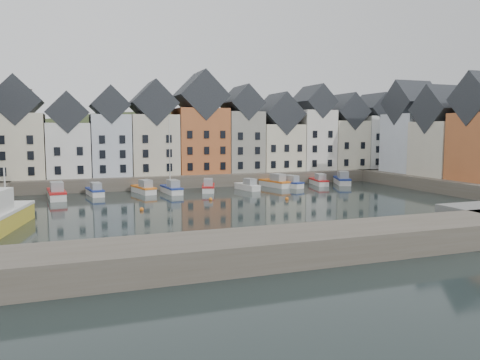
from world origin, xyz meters
TOP-DOWN VIEW (x-y plane):
  - ground at (0.00, 0.00)m, footprint 260.00×260.00m
  - far_quay at (0.00, 30.00)m, footprint 90.00×16.00m
  - right_quay at (37.00, 3.00)m, footprint 14.00×54.00m
  - near_wall at (-10.00, -22.00)m, footprint 50.00×6.00m
  - hillside at (0.02, 56.00)m, footprint 153.60×70.40m
  - far_terrace at (3.21, 28.00)m, footprint 72.37×8.16m
  - right_terrace at (36.00, 8.07)m, footprint 8.30×24.25m
  - mooring_buoys at (-4.00, 5.33)m, footprint 20.50×5.50m
  - boat_a at (-23.67, 16.63)m, footprint 2.81×7.19m
  - boat_b at (-18.48, 18.50)m, footprint 2.53×5.84m
  - boat_c at (-11.41, 18.44)m, footprint 3.19×6.30m
  - boat_d at (-7.48, 16.85)m, footprint 2.46×6.24m
  - boat_e at (-1.66, 17.10)m, footprint 3.54×6.23m
  - boat_f at (4.76, 16.76)m, footprint 2.71×5.65m
  - boat_g at (10.55, 18.93)m, footprint 3.47×6.84m
  - boat_h at (12.47, 17.78)m, footprint 3.68×6.17m
  - boat_i at (18.91, 18.89)m, footprint 2.93×6.12m
  - boat_j at (23.40, 18.66)m, footprint 4.45×7.04m

SIDE VIEW (x-z plane):
  - hillside at x=0.02m, z-range -49.96..14.04m
  - ground at x=0.00m, z-range 0.00..0.00m
  - mooring_buoys at x=-4.00m, z-range -0.10..0.40m
  - boat_f at x=4.76m, z-range -0.42..1.66m
  - boat_b at x=-18.48m, z-range -0.44..1.73m
  - boat_i at x=18.91m, z-range -0.46..1.80m
  - boat_h at x=12.47m, z-range -0.46..1.81m
  - boat_e at x=-1.66m, z-range -0.46..1.82m
  - boat_c at x=-11.41m, z-range -0.47..1.85m
  - boat_g at x=10.55m, z-range -0.51..2.01m
  - boat_d at x=-7.48m, z-range -5.06..6.57m
  - boat_j at x=23.40m, z-range -0.52..2.07m
  - boat_a at x=-23.67m, z-range -0.55..2.15m
  - far_quay at x=0.00m, z-range 0.00..2.00m
  - right_quay at x=37.00m, z-range 0.00..2.00m
  - near_wall at x=-10.00m, z-range 0.00..2.00m
  - far_terrace at x=3.21m, z-range -0.01..17.76m
  - right_terrace at x=36.00m, z-range 0.73..17.10m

